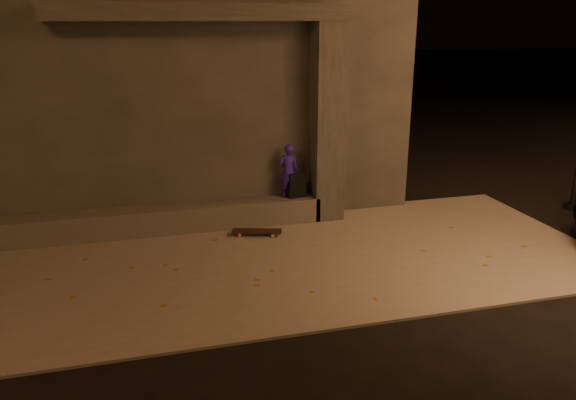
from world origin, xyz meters
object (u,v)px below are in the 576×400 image
object	(u,v)px
column	(327,124)
skateboarder	(288,171)
skateboard	(257,231)
backpack	(296,188)

from	to	relation	value
column	skateboarder	bearing A→B (deg)	180.00
skateboard	backpack	bearing A→B (deg)	52.89
column	backpack	distance (m)	1.33
backpack	skateboard	size ratio (longest dim) A/B	0.53
skateboarder	skateboard	distance (m)	1.32
column	backpack	world-z (taller)	column
backpack	skateboarder	bearing A→B (deg)	171.92
column	skateboard	world-z (taller)	column
skateboarder	backpack	bearing A→B (deg)	-178.69
backpack	skateboard	distance (m)	1.23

